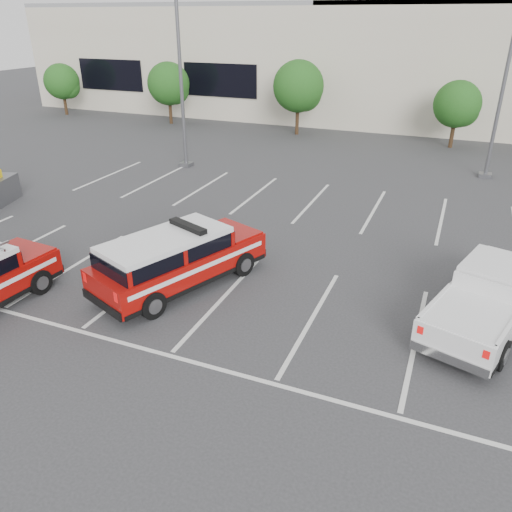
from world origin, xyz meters
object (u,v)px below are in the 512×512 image
at_px(convention_building, 402,54).
at_px(white_pickup, 488,302).
at_px(tree_left, 170,85).
at_px(light_pole_left, 180,64).
at_px(tree_far_left, 63,83).
at_px(tree_mid_right, 459,106).
at_px(fire_chief_suv, 178,263).
at_px(light_pole_mid, 507,68).
at_px(tree_mid_left, 300,88).

relative_size(convention_building, white_pickup, 10.76).
bearing_deg(tree_left, light_pole_left, -55.48).
bearing_deg(tree_far_left, convention_building, 21.37).
bearing_deg(tree_left, tree_far_left, -180.00).
relative_size(convention_building, tree_mid_right, 15.04).
bearing_deg(tree_far_left, white_pickup, -32.72).
distance_m(tree_mid_right, light_pole_left, 16.72).
distance_m(fire_chief_suv, white_pickup, 8.60).
height_order(tree_mid_right, light_pole_mid, light_pole_mid).
relative_size(convention_building, tree_mid_left, 12.38).
bearing_deg(white_pickup, tree_mid_left, 136.90).
xyz_separation_m(convention_building, fire_chief_suv, (-1.72, -31.58, -3.95)).
relative_size(tree_mid_right, light_pole_left, 0.39).
bearing_deg(fire_chief_suv, light_pole_left, 140.34).
xyz_separation_m(light_pole_mid, white_pickup, (-0.04, -14.43, -4.54)).
relative_size(tree_left, light_pole_left, 0.43).
distance_m(convention_building, fire_chief_suv, 31.88).
relative_size(tree_left, fire_chief_suv, 0.78).
distance_m(tree_far_left, tree_mid_left, 20.01).
bearing_deg(light_pole_mid, fire_chief_suv, -118.52).
height_order(convention_building, tree_far_left, convention_building).
bearing_deg(convention_building, tree_far_left, -158.63).
xyz_separation_m(tree_far_left, white_pickup, (31.87, -20.47, -1.86)).
height_order(tree_mid_right, white_pickup, tree_mid_right).
height_order(tree_left, light_pole_mid, light_pole_mid).
distance_m(tree_left, tree_mid_right, 20.00).
bearing_deg(tree_mid_left, convention_building, 62.60).
bearing_deg(light_pole_left, tree_mid_left, 72.90).
height_order(tree_far_left, light_pole_mid, light_pole_mid).
relative_size(convention_building, fire_chief_suv, 10.59).
distance_m(light_pole_mid, white_pickup, 15.13).
bearing_deg(convention_building, tree_mid_right, -63.43).
xyz_separation_m(tree_mid_right, white_pickup, (1.87, -20.47, -1.86)).
relative_size(tree_left, white_pickup, 0.79).
bearing_deg(tree_mid_right, light_pole_mid, -72.48).
bearing_deg(tree_mid_right, tree_far_left, 180.00).
height_order(tree_left, white_pickup, tree_left).
relative_size(tree_mid_left, light_pole_left, 0.47).
relative_size(convention_building, tree_left, 13.58).
relative_size(tree_mid_right, fire_chief_suv, 0.70).
relative_size(convention_building, light_pole_mid, 5.86).
bearing_deg(light_pole_mid, light_pole_left, -165.07).
bearing_deg(tree_mid_left, tree_left, -180.00).
xyz_separation_m(convention_building, tree_mid_left, (-5.09, -9.82, -1.68)).
distance_m(convention_building, light_pole_mid, 17.27).
distance_m(tree_mid_left, tree_mid_right, 10.01).
height_order(tree_far_left, white_pickup, tree_far_left).
relative_size(tree_mid_left, fire_chief_suv, 0.85).
bearing_deg(tree_mid_left, light_pole_mid, -26.92).
height_order(tree_left, tree_mid_left, tree_mid_left).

